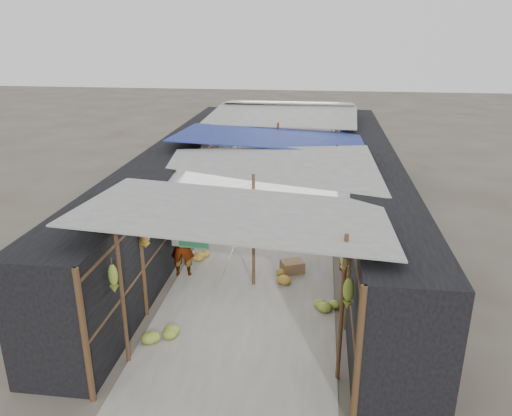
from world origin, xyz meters
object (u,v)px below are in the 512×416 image
at_px(vendor_elderly, 182,245).
at_px(shopper_blue, 261,182).
at_px(crate_near, 292,267).
at_px(vendor_seated, 301,199).
at_px(black_basin, 305,181).

bearing_deg(vendor_elderly, shopper_blue, -107.96).
bearing_deg(crate_near, shopper_blue, 80.31).
bearing_deg(vendor_seated, crate_near, -16.91).
height_order(vendor_elderly, shopper_blue, vendor_elderly).
xyz_separation_m(black_basin, vendor_seated, (-0.00, -3.15, 0.35)).
xyz_separation_m(crate_near, shopper_blue, (-1.32, 4.90, 0.57)).
bearing_deg(black_basin, crate_near, -90.28).
relative_size(black_basin, shopper_blue, 0.39).
bearing_deg(vendor_seated, shopper_blue, -135.89).
bearing_deg(vendor_elderly, crate_near, -175.27).
bearing_deg(shopper_blue, black_basin, 38.16).
bearing_deg(vendor_elderly, vendor_seated, -124.42).
height_order(crate_near, vendor_elderly, vendor_elderly).
height_order(crate_near, vendor_seated, vendor_seated).
bearing_deg(shopper_blue, vendor_seated, -51.74).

